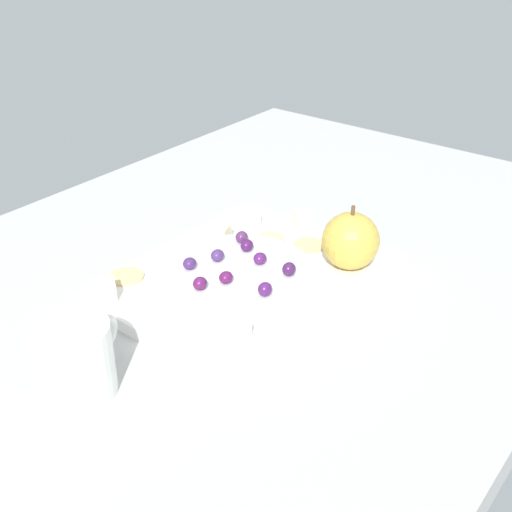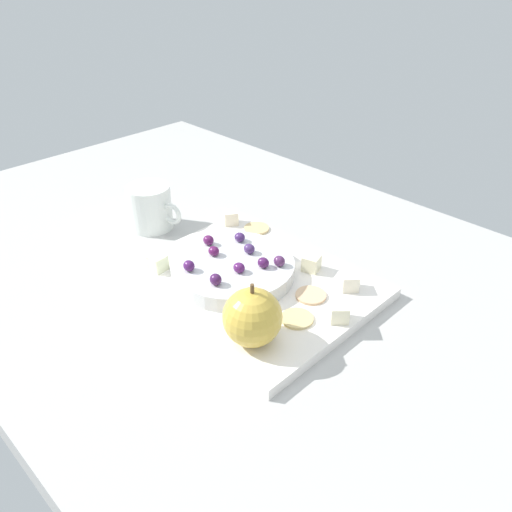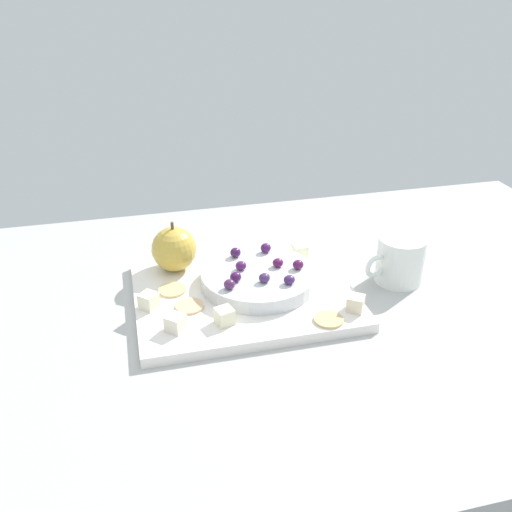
{
  "view_description": "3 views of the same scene",
  "coord_description": "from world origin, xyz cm",
  "px_view_note": "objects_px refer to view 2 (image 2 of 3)",
  "views": [
    {
      "loc": [
        53.07,
        49.04,
        50.21
      ],
      "look_at": [
        -3.76,
        4.87,
        9.44
      ],
      "focal_mm": 46.22,
      "sensor_mm": 36.0,
      "label": 1
    },
    {
      "loc": [
        -49.35,
        47.31,
        50.14
      ],
      "look_at": [
        -2.96,
        0.91,
        8.75
      ],
      "focal_mm": 35.85,
      "sensor_mm": 36.0,
      "label": 2
    },
    {
      "loc": [
        -20.36,
        -71.81,
        53.43
      ],
      "look_at": [
        -1.54,
        4.91,
        10.89
      ],
      "focal_mm": 39.16,
      "sensor_mm": 36.0,
      "label": 3
    }
  ],
  "objects_px": {
    "serving_dish": "(233,269)",
    "cracker_1": "(257,228)",
    "apple_whole": "(252,317)",
    "grape_6": "(216,279)",
    "grape_3": "(263,263)",
    "cheese_cube_2": "(158,263)",
    "cracker_0": "(297,319)",
    "grape_4": "(214,251)",
    "cup": "(150,207)",
    "cheese_cube_0": "(311,263)",
    "cheese_cube_1": "(339,313)",
    "grape_8": "(249,249)",
    "grape_2": "(239,268)",
    "cheese_cube_3": "(349,282)",
    "grape_0": "(208,240)",
    "cracker_2": "(312,294)",
    "cheese_cube_4": "(231,217)",
    "platter": "(251,284)",
    "grape_5": "(189,266)",
    "grape_7": "(240,237)",
    "grape_1": "(279,261)"
  },
  "relations": [
    {
      "from": "cheese_cube_1",
      "to": "grape_5",
      "type": "bearing_deg",
      "value": 23.21
    },
    {
      "from": "grape_2",
      "to": "cup",
      "type": "relative_size",
      "value": 0.16
    },
    {
      "from": "apple_whole",
      "to": "cheese_cube_4",
      "type": "height_order",
      "value": "apple_whole"
    },
    {
      "from": "cheese_cube_1",
      "to": "cheese_cube_3",
      "type": "height_order",
      "value": "same"
    },
    {
      "from": "serving_dish",
      "to": "grape_0",
      "type": "height_order",
      "value": "grape_0"
    },
    {
      "from": "grape_2",
      "to": "cheese_cube_3",
      "type": "bearing_deg",
      "value": -138.01
    },
    {
      "from": "serving_dish",
      "to": "cup",
      "type": "bearing_deg",
      "value": -4.51
    },
    {
      "from": "cheese_cube_1",
      "to": "grape_5",
      "type": "relative_size",
      "value": 1.36
    },
    {
      "from": "cracker_2",
      "to": "grape_8",
      "type": "bearing_deg",
      "value": 4.59
    },
    {
      "from": "cracker_2",
      "to": "grape_1",
      "type": "distance_m",
      "value": 0.07
    },
    {
      "from": "cheese_cube_0",
      "to": "grape_7",
      "type": "bearing_deg",
      "value": 22.34
    },
    {
      "from": "grape_6",
      "to": "grape_8",
      "type": "distance_m",
      "value": 0.1
    },
    {
      "from": "cheese_cube_0",
      "to": "cracker_2",
      "type": "distance_m",
      "value": 0.07
    },
    {
      "from": "cheese_cube_2",
      "to": "cup",
      "type": "distance_m",
      "value": 0.17
    },
    {
      "from": "cheese_cube_2",
      "to": "grape_8",
      "type": "bearing_deg",
      "value": -130.84
    },
    {
      "from": "cheese_cube_1",
      "to": "grape_8",
      "type": "xyz_separation_m",
      "value": [
        0.18,
        -0.01,
        0.02
      ]
    },
    {
      "from": "serving_dish",
      "to": "cracker_1",
      "type": "height_order",
      "value": "serving_dish"
    },
    {
      "from": "cheese_cube_1",
      "to": "grape_0",
      "type": "distance_m",
      "value": 0.25
    },
    {
      "from": "grape_4",
      "to": "cup",
      "type": "bearing_deg",
      "value": -7.22
    },
    {
      "from": "serving_dish",
      "to": "grape_6",
      "type": "relative_size",
      "value": 10.4
    },
    {
      "from": "apple_whole",
      "to": "grape_4",
      "type": "bearing_deg",
      "value": -25.29
    },
    {
      "from": "platter",
      "to": "cracker_0",
      "type": "relative_size",
      "value": 7.81
    },
    {
      "from": "platter",
      "to": "grape_8",
      "type": "relative_size",
      "value": 19.25
    },
    {
      "from": "cup",
      "to": "cheese_cube_0",
      "type": "bearing_deg",
      "value": -166.27
    },
    {
      "from": "apple_whole",
      "to": "grape_5",
      "type": "bearing_deg",
      "value": -8.28
    },
    {
      "from": "cracker_0",
      "to": "grape_3",
      "type": "relative_size",
      "value": 2.47
    },
    {
      "from": "platter",
      "to": "cracker_1",
      "type": "bearing_deg",
      "value": -48.38
    },
    {
      "from": "cheese_cube_1",
      "to": "grape_0",
      "type": "height_order",
      "value": "grape_0"
    },
    {
      "from": "cheese_cube_2",
      "to": "cracker_0",
      "type": "distance_m",
      "value": 0.24
    },
    {
      "from": "apple_whole",
      "to": "cheese_cube_3",
      "type": "height_order",
      "value": "apple_whole"
    },
    {
      "from": "cheese_cube_1",
      "to": "cheese_cube_3",
      "type": "relative_size",
      "value": 1.0
    },
    {
      "from": "serving_dish",
      "to": "grape_3",
      "type": "bearing_deg",
      "value": -152.13
    },
    {
      "from": "cheese_cube_2",
      "to": "grape_8",
      "type": "distance_m",
      "value": 0.14
    },
    {
      "from": "apple_whole",
      "to": "grape_3",
      "type": "distance_m",
      "value": 0.13
    },
    {
      "from": "cheese_cube_3",
      "to": "cracker_2",
      "type": "relative_size",
      "value": 0.55
    },
    {
      "from": "grape_8",
      "to": "cracker_0",
      "type": "bearing_deg",
      "value": 161.42
    },
    {
      "from": "cheese_cube_1",
      "to": "grape_7",
      "type": "xyz_separation_m",
      "value": [
        0.22,
        -0.02,
        0.02
      ]
    },
    {
      "from": "serving_dish",
      "to": "cheese_cube_3",
      "type": "relative_size",
      "value": 7.67
    },
    {
      "from": "apple_whole",
      "to": "cheese_cube_3",
      "type": "xyz_separation_m",
      "value": [
        -0.02,
        -0.18,
        -0.03
      ]
    },
    {
      "from": "cheese_cube_4",
      "to": "grape_3",
      "type": "relative_size",
      "value": 1.36
    },
    {
      "from": "cheese_cube_1",
      "to": "cheese_cube_2",
      "type": "xyz_separation_m",
      "value": [
        0.27,
        0.1,
        0.0
      ]
    },
    {
      "from": "cheese_cube_0",
      "to": "grape_8",
      "type": "height_order",
      "value": "grape_8"
    },
    {
      "from": "platter",
      "to": "grape_5",
      "type": "bearing_deg",
      "value": 51.98
    },
    {
      "from": "apple_whole",
      "to": "grape_7",
      "type": "relative_size",
      "value": 4.22
    },
    {
      "from": "grape_0",
      "to": "grape_7",
      "type": "xyz_separation_m",
      "value": [
        -0.03,
        -0.04,
        -0.0
      ]
    },
    {
      "from": "cracker_2",
      "to": "grape_6",
      "type": "xyz_separation_m",
      "value": [
        0.09,
        0.1,
        0.03
      ]
    },
    {
      "from": "cheese_cube_3",
      "to": "cracker_2",
      "type": "height_order",
      "value": "cheese_cube_3"
    },
    {
      "from": "apple_whole",
      "to": "grape_6",
      "type": "relative_size",
      "value": 4.22
    },
    {
      "from": "grape_3",
      "to": "cup",
      "type": "distance_m",
      "value": 0.28
    },
    {
      "from": "platter",
      "to": "cracker_2",
      "type": "height_order",
      "value": "cracker_2"
    }
  ]
}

